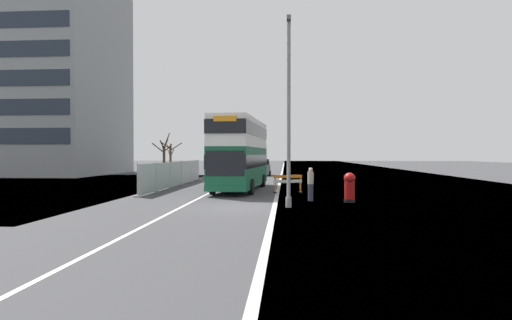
{
  "coord_description": "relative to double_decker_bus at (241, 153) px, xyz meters",
  "views": [
    {
      "loc": [
        2.33,
        -19.64,
        2.57
      ],
      "look_at": [
        0.44,
        6.28,
        2.2
      ],
      "focal_mm": 28.82,
      "sensor_mm": 36.0,
      "label": 1
    }
  ],
  "objects": [
    {
      "name": "roadworks_barrier",
      "position": [
        3.36,
        -2.02,
        -1.89
      ],
      "size": [
        1.92,
        0.97,
        1.19
      ],
      "color": "orange",
      "rests_on": "ground"
    },
    {
      "name": "car_oncoming_near",
      "position": [
        0.35,
        19.96,
        -1.73
      ],
      "size": [
        2.08,
        3.95,
        1.99
      ],
      "color": "slate",
      "rests_on": "ground"
    },
    {
      "name": "car_receding_far",
      "position": [
        -3.51,
        36.95,
        -1.62
      ],
      "size": [
        1.91,
        4.12,
        2.24
      ],
      "color": "gray",
      "rests_on": "ground"
    },
    {
      "name": "construction_site_fence",
      "position": [
        -5.56,
        2.99,
        -1.7
      ],
      "size": [
        0.44,
        17.2,
        2.02
      ],
      "color": "#A8AAAD",
      "rests_on": "ground"
    },
    {
      "name": "double_decker_bus",
      "position": [
        0.0,
        0.0,
        0.0
      ],
      "size": [
        3.28,
        10.87,
        5.01
      ],
      "color": "#145638",
      "rests_on": "ground"
    },
    {
      "name": "red_pillar_postbox",
      "position": [
        6.62,
        -7.06,
        -1.8
      ],
      "size": [
        0.61,
        0.61,
        1.58
      ],
      "color": "black",
      "rests_on": "ground"
    },
    {
      "name": "bare_tree_far_verge_mid",
      "position": [
        -12.49,
        22.73,
        -0.22
      ],
      "size": [
        2.78,
        2.17,
        5.33
      ],
      "color": "#4C3D2D",
      "rests_on": "ground"
    },
    {
      "name": "car_receding_mid",
      "position": [
        -2.84,
        29.62,
        -1.61
      ],
      "size": [
        2.04,
        3.87,
        2.23
      ],
      "color": "navy",
      "rests_on": "ground"
    },
    {
      "name": "ground",
      "position": [
        1.42,
        -9.45,
        -2.72
      ],
      "size": [
        140.0,
        280.0,
        0.1
      ],
      "color": "#38383A"
    },
    {
      "name": "pedestrian_at_kerb",
      "position": [
        4.59,
        -6.55,
        -1.75
      ],
      "size": [
        0.34,
        0.34,
        1.83
      ],
      "color": "#2D3342",
      "rests_on": "ground"
    },
    {
      "name": "lamppost_foreground",
      "position": [
        3.36,
        -9.44,
        1.67
      ],
      "size": [
        0.29,
        0.7,
        9.15
      ],
      "color": "gray",
      "rests_on": "ground"
    },
    {
      "name": "backdrop_office_block",
      "position": [
        -29.36,
        21.25,
        9.81
      ],
      "size": [
        20.5,
        16.69,
        24.95
      ],
      "color": "gray",
      "rests_on": "ground"
    },
    {
      "name": "bare_tree_far_verge_near",
      "position": [
        -14.21,
        31.69,
        -0.22
      ],
      "size": [
        3.64,
        2.46,
        4.61
      ],
      "color": "#4C3D2D",
      "rests_on": "ground"
    }
  ]
}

